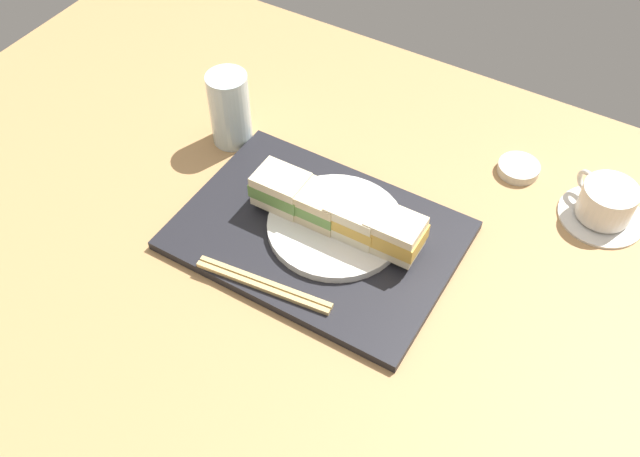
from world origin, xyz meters
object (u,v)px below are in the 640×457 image
object	(u,v)px
chopsticks_pair	(263,285)
drinking_glass	(230,109)
sandwich_inner_far	(355,218)
coffee_cup	(605,204)
sandwich_farmost	(395,234)
sandwich_inner_near	(318,204)
small_sauce_dish	(519,168)
sandwich_nearmost	(281,189)
sandwich_plate	(336,226)

from	to	relation	value
chopsticks_pair	drinking_glass	distance (cm)	32.19
sandwich_inner_far	coffee_cup	world-z (taller)	sandwich_inner_far
sandwich_farmost	coffee_cup	bearing A→B (deg)	44.86
sandwich_inner_near	small_sauce_dish	distance (cm)	33.86
sandwich_nearmost	sandwich_farmost	distance (cm)	17.92
sandwich_inner_near	coffee_cup	xyz separation A→B (cm)	(34.99, 23.40, -2.35)
sandwich_inner_near	drinking_glass	bearing A→B (deg)	156.45
sandwich_nearmost	coffee_cup	bearing A→B (deg)	29.98
sandwich_farmost	small_sauce_dish	world-z (taller)	sandwich_farmost
coffee_cup	sandwich_plate	bearing A→B (deg)	-143.96
drinking_glass	sandwich_inner_far	bearing A→B (deg)	-18.49
chopsticks_pair	sandwich_inner_near	bearing A→B (deg)	89.19
sandwich_farmost	sandwich_nearmost	bearing A→B (deg)	-177.82
sandwich_plate	small_sauce_dish	world-z (taller)	sandwich_plate
sandwich_nearmost	sandwich_farmost	bearing A→B (deg)	2.18
sandwich_nearmost	sandwich_inner_near	xyz separation A→B (cm)	(5.97, 0.23, -0.18)
sandwich_nearmost	chopsticks_pair	distance (cm)	15.15
sandwich_farmost	chopsticks_pair	distance (cm)	19.05
chopsticks_pair	drinking_glass	world-z (taller)	drinking_glass
sandwich_plate	chopsticks_pair	size ratio (longest dim) A/B	0.99
sandwich_nearmost	drinking_glass	bearing A→B (deg)	148.47
coffee_cup	sandwich_inner_far	bearing A→B (deg)	-141.39
sandwich_farmost	sandwich_inner_far	bearing A→B (deg)	-177.82
sandwich_plate	small_sauce_dish	size ratio (longest dim) A/B	3.03
chopsticks_pair	small_sauce_dish	distance (cm)	45.28
sandwich_inner_far	sandwich_farmost	world-z (taller)	sandwich_farmost
drinking_glass	sandwich_nearmost	bearing A→B (deg)	-31.53
sandwich_plate	coffee_cup	bearing A→B (deg)	36.04
sandwich_nearmost	sandwich_inner_far	size ratio (longest dim) A/B	1.00
sandwich_inner_far	small_sauce_dish	size ratio (longest dim) A/B	1.21
small_sauce_dish	coffee_cup	bearing A→B (deg)	-11.19
sandwich_plate	small_sauce_dish	distance (cm)	31.74
sandwich_inner_far	drinking_glass	xyz separation A→B (cm)	(-27.86, 9.31, 1.11)
sandwich_nearmost	coffee_cup	size ratio (longest dim) A/B	0.63
sandwich_inner_near	chopsticks_pair	xyz separation A→B (cm)	(-0.20, -13.81, -3.26)
small_sauce_dish	drinking_glass	bearing A→B (deg)	-158.86
sandwich_inner_far	drinking_glass	world-z (taller)	drinking_glass
sandwich_plate	sandwich_inner_far	size ratio (longest dim) A/B	2.50
chopsticks_pair	coffee_cup	xyz separation A→B (cm)	(35.19, 37.21, 0.92)
sandwich_inner_far	chopsticks_pair	bearing A→B (deg)	-113.71
sandwich_nearmost	sandwich_inner_far	xyz separation A→B (cm)	(11.93, 0.45, -0.03)
sandwich_inner_far	coffee_cup	size ratio (longest dim) A/B	0.63
sandwich_nearmost	drinking_glass	distance (cm)	18.71
small_sauce_dish	sandwich_farmost	bearing A→B (deg)	-109.57
sandwich_inner_far	coffee_cup	xyz separation A→B (cm)	(29.03, 23.18, -2.50)
sandwich_nearmost	small_sauce_dish	distance (cm)	38.04
chopsticks_pair	sandwich_nearmost	bearing A→B (deg)	113.03
sandwich_plate	drinking_glass	bearing A→B (deg)	159.24
sandwich_nearmost	sandwich_farmost	xyz separation A→B (cm)	(17.90, 0.68, 0.07)
sandwich_farmost	coffee_cup	size ratio (longest dim) A/B	0.62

